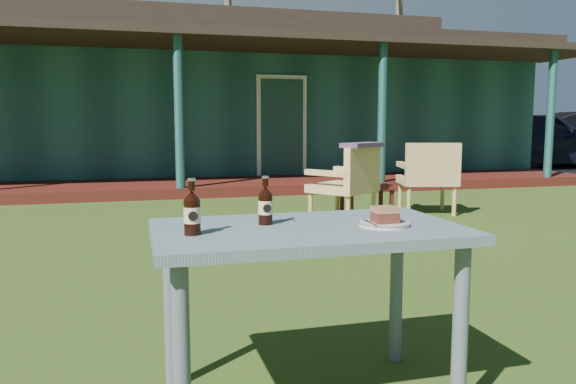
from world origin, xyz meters
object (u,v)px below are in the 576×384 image
object	(u,v)px
cola_bottle_near	(265,205)
cola_bottle_far	(192,212)
plate	(384,224)
cafe_table	(308,252)
car_near	(535,140)
cake_slice	(385,214)
side_table	(367,190)
armchair_right	(429,174)
armchair_left	(349,181)

from	to	relation	value
cola_bottle_near	cola_bottle_far	bearing A→B (deg)	-155.95
plate	cafe_table	bearing A→B (deg)	167.68
cafe_table	cola_bottle_near	size ratio (longest dim) A/B	6.17
car_near	plate	bearing A→B (deg)	146.82
cake_slice	cola_bottle_near	world-z (taller)	cola_bottle_near
cake_slice	plate	bearing A→B (deg)	97.45
car_near	side_table	world-z (taller)	car_near
plate	armchair_right	distance (m)	4.92
cake_slice	cola_bottle_far	xyz separation A→B (m)	(-0.75, 0.02, 0.04)
car_near	cola_bottle_near	world-z (taller)	car_near
armchair_left	armchair_right	bearing A→B (deg)	17.65
armchair_left	side_table	size ratio (longest dim) A/B	1.45
armchair_left	plate	bearing A→B (deg)	-109.54
side_table	car_near	bearing A→B (deg)	39.76
armchair_left	armchair_right	distance (m)	1.26
car_near	cola_bottle_far	world-z (taller)	car_near
side_table	cola_bottle_far	bearing A→B (deg)	-120.93
cola_bottle_far	armchair_left	bearing A→B (deg)	61.05
plate	cola_bottle_near	world-z (taller)	cola_bottle_near
armchair_left	side_table	bearing A→B (deg)	36.58
cola_bottle_far	armchair_right	world-z (taller)	cola_bottle_far
armchair_right	side_table	xyz separation A→B (m)	(-0.89, -0.15, -0.16)
plate	car_near	bearing A→B (deg)	48.71
side_table	cafe_table	bearing A→B (deg)	-116.22
cake_slice	side_table	size ratio (longest dim) A/B	0.15
car_near	armchair_right	bearing A→B (deg)	140.99
armchair_right	side_table	distance (m)	0.91
car_near	cola_bottle_near	distance (m)	13.33
car_near	cola_bottle_near	size ratio (longest dim) A/B	21.74
cake_slice	car_near	bearing A→B (deg)	48.72
cola_bottle_far	plate	bearing A→B (deg)	-1.16
armchair_right	plate	bearing A→B (deg)	-121.35
cafe_table	armchair_right	size ratio (longest dim) A/B	1.35
plate	armchair_right	bearing A→B (deg)	58.65
cola_bottle_far	armchair_left	xyz separation A→B (m)	(2.10, 3.80, -0.32)
cafe_table	cake_slice	xyz separation A→B (m)	(0.29, -0.07, 0.15)
car_near	side_table	xyz separation A→B (m)	(-7.01, -5.83, -0.38)
car_near	cafe_table	distance (m)	13.29
cafe_table	armchair_left	distance (m)	4.10
cafe_table	plate	size ratio (longest dim) A/B	5.88
cola_bottle_far	armchair_right	xyz separation A→B (m)	(3.30, 4.18, -0.30)
cafe_table	armchair_right	world-z (taller)	armchair_right
cafe_table	cola_bottle_far	size ratio (longest dim) A/B	5.83
cafe_table	armchair_left	size ratio (longest dim) A/B	1.38
plate	cola_bottle_far	distance (m)	0.75
cafe_table	car_near	bearing A→B (deg)	47.57
cake_slice	side_table	bearing A→B (deg)	67.64
cola_bottle_near	cake_slice	bearing A→B (deg)	-19.17
armchair_left	side_table	world-z (taller)	armchair_left
cake_slice	cola_bottle_near	xyz separation A→B (m)	(-0.45, 0.16, 0.03)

